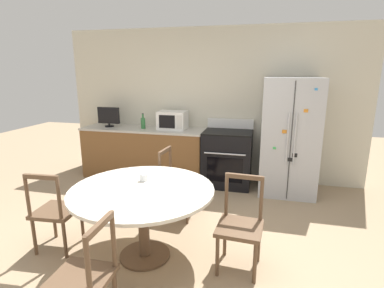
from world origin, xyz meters
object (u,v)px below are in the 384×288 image
refrigerator (289,137)px  countertop_tv (109,116)px  microwave (173,120)px  counter_bottle (143,123)px  dining_chair_far (177,184)px  dining_chair_right (240,226)px  oven_range (227,158)px  dining_chair_near (84,280)px  dining_chair_left (55,212)px  candle_glass (144,178)px

refrigerator → countertop_tv: 3.11m
microwave → counter_bottle: (-0.51, -0.08, -0.05)m
countertop_tv → dining_chair_far: 2.20m
dining_chair_right → dining_chair_far: 1.27m
oven_range → dining_chair_near: 3.26m
dining_chair_near → refrigerator: bearing=-28.2°
dining_chair_left → refrigerator: bearing=38.0°
dining_chair_far → microwave: bearing=-156.2°
microwave → countertop_tv: countertop_tv is taller
oven_range → microwave: bearing=176.3°
dining_chair_left → dining_chair_near: same height
oven_range → candle_glass: size_ratio=12.78×
dining_chair_far → dining_chair_near: size_ratio=1.00×
microwave → dining_chair_left: bearing=-102.9°
countertop_tv → candle_glass: size_ratio=4.81×
oven_range → dining_chair_right: size_ratio=1.20×
candle_glass → dining_chair_left: bearing=-161.8°
dining_chair_near → microwave: bearing=4.6°
counter_bottle → dining_chair_right: size_ratio=0.30×
dining_chair_right → candle_glass: (-1.03, 0.13, 0.35)m
microwave → dining_chair_far: size_ratio=0.53×
oven_range → dining_chair_right: 2.21m
refrigerator → dining_chair_far: 1.94m
countertop_tv → dining_chair_far: bearing=-37.9°
countertop_tv → dining_chair_left: (0.64, -2.34, -0.65)m
counter_bottle → candle_glass: 2.21m
microwave → dining_chair_left: 2.54m
dining_chair_far → dining_chair_right: bearing=49.7°
dining_chair_left → candle_glass: (0.89, 0.29, 0.35)m
countertop_tv → dining_chair_left: 2.52m
oven_range → dining_chair_near: size_ratio=1.20×
counter_bottle → oven_range: bearing=0.6°
microwave → dining_chair_near: size_ratio=0.53×
dining_chair_right → dining_chair_left: bearing=8.7°
dining_chair_far → dining_chair_left: (-1.02, -1.06, 0.00)m
microwave → dining_chair_near: 3.34m
oven_range → counter_bottle: counter_bottle is taller
countertop_tv → dining_chair_far: (1.66, -1.29, -0.65)m
dining_chair_right → microwave: bearing=-54.6°
microwave → dining_chair_right: (1.38, -2.23, -0.62)m
oven_range → refrigerator: bearing=-4.1°
microwave → dining_chair_far: bearing=-70.6°
oven_range → candle_glass: (-0.63, -2.04, 0.32)m
microwave → countertop_tv: size_ratio=1.17×
refrigerator → dining_chair_right: bearing=-104.5°
refrigerator → dining_chair_far: bearing=-140.0°
microwave → countertop_tv: 1.18m
countertop_tv → microwave: bearing=2.6°
counter_bottle → dining_chair_left: (-0.03, -2.32, -0.57)m
candle_glass → counter_bottle: bearing=112.9°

